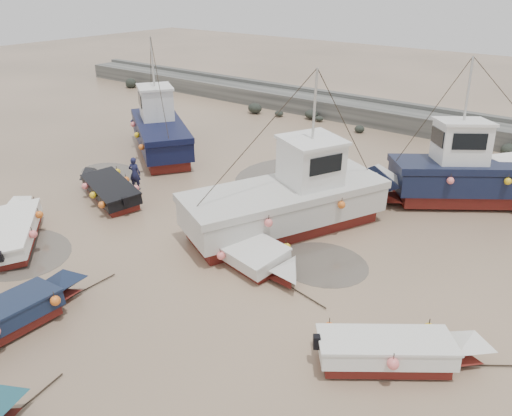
% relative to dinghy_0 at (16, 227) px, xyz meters
% --- Properties ---
extents(ground, '(120.00, 120.00, 0.00)m').
position_rel_dinghy_0_xyz_m(ground, '(4.81, 1.24, -0.54)').
color(ground, tan).
rests_on(ground, ground).
extents(seawall, '(60.00, 4.92, 1.50)m').
position_rel_dinghy_0_xyz_m(seawall, '(4.86, 23.23, 0.09)').
color(seawall, slate).
rests_on(seawall, ground).
extents(puddle_a, '(4.22, 4.22, 0.01)m').
position_rel_dinghy_0_xyz_m(puddle_a, '(0.90, -0.56, -0.53)').
color(puddle_a, '#534B42').
rests_on(puddle_a, ground).
extents(puddle_b, '(3.29, 3.29, 0.01)m').
position_rel_dinghy_0_xyz_m(puddle_b, '(10.17, 5.57, -0.53)').
color(puddle_b, '#534B42').
rests_on(puddle_b, ground).
extents(puddle_c, '(3.41, 3.41, 0.01)m').
position_rel_dinghy_0_xyz_m(puddle_c, '(-3.05, 6.63, -0.53)').
color(puddle_c, '#534B42').
rests_on(puddle_c, ground).
extents(puddle_d, '(6.86, 6.86, 0.01)m').
position_rel_dinghy_0_xyz_m(puddle_d, '(5.53, 11.69, -0.53)').
color(puddle_d, '#534B42').
rests_on(puddle_d, ground).
extents(dinghy_0, '(5.64, 4.69, 1.43)m').
position_rel_dinghy_0_xyz_m(dinghy_0, '(0.00, 0.00, 0.00)').
color(dinghy_0, maroon).
rests_on(dinghy_0, ground).
extents(dinghy_1, '(2.05, 5.70, 1.43)m').
position_rel_dinghy_0_xyz_m(dinghy_1, '(4.90, -2.86, 0.02)').
color(dinghy_1, maroon).
rests_on(dinghy_1, ground).
extents(dinghy_3, '(4.96, 3.94, 1.43)m').
position_rel_dinghy_0_xyz_m(dinghy_3, '(14.31, 2.38, 0.01)').
color(dinghy_3, maroon).
rests_on(dinghy_3, ground).
extents(dinghy_4, '(6.00, 3.02, 1.43)m').
position_rel_dinghy_0_xyz_m(dinghy_4, '(-0.46, 4.65, 0.01)').
color(dinghy_4, maroon).
rests_on(dinghy_4, ground).
extents(dinghy_5, '(5.73, 2.54, 1.43)m').
position_rel_dinghy_0_xyz_m(dinghy_5, '(8.12, 4.04, 0.01)').
color(dinghy_5, maroon).
rests_on(dinghy_5, ground).
extents(cabin_boat_0, '(8.99, 6.73, 6.22)m').
position_rel_dinghy_0_xyz_m(cabin_boat_0, '(-3.51, 10.57, 0.80)').
color(cabin_boat_0, maroon).
rests_on(cabin_boat_0, ground).
extents(cabin_boat_1, '(6.35, 10.84, 6.22)m').
position_rel_dinghy_0_xyz_m(cabin_boat_1, '(7.89, 7.45, 0.76)').
color(cabin_boat_1, maroon).
rests_on(cabin_boat_1, ground).
extents(cabin_boat_2, '(9.43, 7.33, 6.22)m').
position_rel_dinghy_0_xyz_m(cabin_boat_2, '(12.40, 13.89, 0.78)').
color(cabin_boat_2, maroon).
rests_on(cabin_boat_2, ground).
extents(person, '(0.68, 0.57, 1.59)m').
position_rel_dinghy_0_xyz_m(person, '(-0.27, 6.03, -0.54)').
color(person, '#1B1D3E').
rests_on(person, ground).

